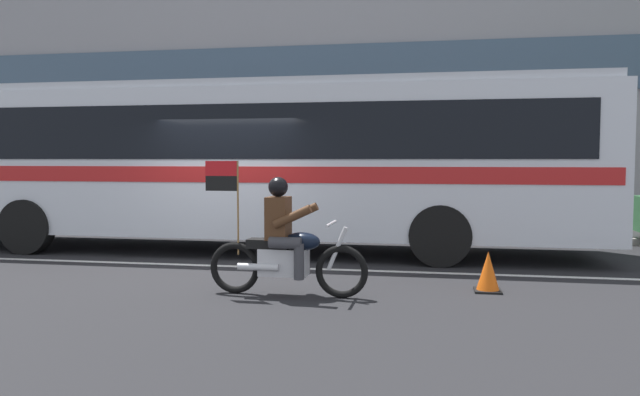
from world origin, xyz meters
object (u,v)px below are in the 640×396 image
transit_bus (251,155)px  motorcycle_with_rider (285,245)px  traffic_cone (488,273)px  fire_hydrant (459,214)px

transit_bus → motorcycle_with_rider: (1.59, -3.78, -1.22)m
motorcycle_with_rider → traffic_cone: bearing=15.2°
transit_bus → fire_hydrant: (4.12, 3.08, -1.37)m
traffic_cone → motorcycle_with_rider: bearing=-164.8°
fire_hydrant → traffic_cone: fire_hydrant is taller
fire_hydrant → transit_bus: bearing=-143.3°
motorcycle_with_rider → traffic_cone: motorcycle_with_rider is taller
transit_bus → fire_hydrant: 5.32m
transit_bus → traffic_cone: size_ratio=23.96×
fire_hydrant → traffic_cone: (0.12, -6.13, -0.26)m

